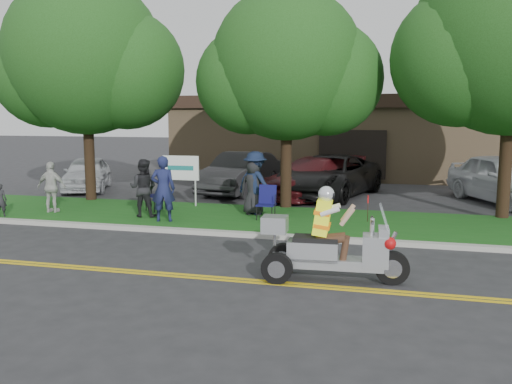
% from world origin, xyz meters
% --- Properties ---
extents(ground, '(120.00, 120.00, 0.00)m').
position_xyz_m(ground, '(0.00, 0.00, 0.00)').
color(ground, '#28282B').
rests_on(ground, ground).
extents(centerline_near, '(60.00, 0.10, 0.01)m').
position_xyz_m(centerline_near, '(0.00, -0.58, 0.01)').
color(centerline_near, gold).
rests_on(centerline_near, ground).
extents(centerline_far, '(60.00, 0.10, 0.01)m').
position_xyz_m(centerline_far, '(0.00, -0.42, 0.01)').
color(centerline_far, gold).
rests_on(centerline_far, ground).
extents(curb, '(60.00, 0.25, 0.12)m').
position_xyz_m(curb, '(0.00, 3.05, 0.06)').
color(curb, '#A8A89E').
rests_on(curb, ground).
extents(grass_verge, '(60.00, 4.00, 0.10)m').
position_xyz_m(grass_verge, '(0.00, 5.20, 0.06)').
color(grass_verge, '#175516').
rests_on(grass_verge, ground).
extents(commercial_building, '(18.00, 8.20, 4.00)m').
position_xyz_m(commercial_building, '(2.00, 18.98, 2.01)').
color(commercial_building, '#9E7F5B').
rests_on(commercial_building, ground).
extents(tree_left, '(6.62, 5.40, 7.78)m').
position_xyz_m(tree_left, '(-6.44, 7.03, 4.85)').
color(tree_left, '#332114').
rests_on(tree_left, ground).
extents(tree_mid, '(5.88, 4.80, 7.05)m').
position_xyz_m(tree_mid, '(0.55, 7.23, 4.43)').
color(tree_mid, '#332114').
rests_on(tree_mid, ground).
extents(business_sign, '(1.25, 0.06, 1.75)m').
position_xyz_m(business_sign, '(-2.90, 6.60, 1.26)').
color(business_sign, silver).
rests_on(business_sign, ground).
extents(trike_scooter, '(2.73, 0.93, 1.78)m').
position_xyz_m(trike_scooter, '(2.76, -0.10, 0.62)').
color(trike_scooter, black).
rests_on(trike_scooter, ground).
extents(lawn_chair_a, '(0.82, 0.83, 1.11)m').
position_xyz_m(lawn_chair_a, '(-3.19, 5.57, 0.73)').
color(lawn_chair_a, black).
rests_on(lawn_chair_a, grass_verge).
extents(lawn_chair_b, '(0.51, 0.53, 0.97)m').
position_xyz_m(lawn_chair_b, '(0.38, 5.05, 0.65)').
color(lawn_chair_b, black).
rests_on(lawn_chair_b, grass_verge).
extents(spectator_adult_left, '(0.77, 0.61, 1.84)m').
position_xyz_m(spectator_adult_left, '(-2.34, 3.95, 1.03)').
color(spectator_adult_left, '#191F47').
rests_on(spectator_adult_left, grass_verge).
extents(spectator_adult_mid, '(0.89, 0.72, 1.70)m').
position_xyz_m(spectator_adult_mid, '(-3.20, 4.45, 0.95)').
color(spectator_adult_mid, black).
rests_on(spectator_adult_mid, grass_verge).
extents(spectator_adult_right, '(0.94, 0.46, 1.56)m').
position_xyz_m(spectator_adult_right, '(-6.25, 4.42, 0.88)').
color(spectator_adult_right, beige).
rests_on(spectator_adult_right, grass_verge).
extents(spectator_chair_a, '(1.40, 1.14, 1.90)m').
position_xyz_m(spectator_chair_a, '(-0.12, 5.65, 1.05)').
color(spectator_chair_a, '#141E39').
rests_on(spectator_chair_a, grass_verge).
extents(spectator_chair_b, '(0.82, 0.54, 1.66)m').
position_xyz_m(spectator_chair_b, '(-0.16, 5.59, 0.94)').
color(spectator_chair_b, black).
rests_on(spectator_chair_b, grass_verge).
extents(child_left, '(0.42, 0.34, 0.99)m').
position_xyz_m(child_left, '(-7.28, 3.40, 0.60)').
color(child_left, black).
rests_on(child_left, grass_verge).
extents(parked_car_far_left, '(3.13, 4.40, 1.39)m').
position_xyz_m(parked_car_far_left, '(-8.32, 9.71, 0.70)').
color(parked_car_far_left, silver).
rests_on(parked_car_far_left, ground).
extents(parked_car_left, '(2.33, 5.05, 1.60)m').
position_xyz_m(parked_car_left, '(-2.00, 10.52, 0.80)').
color(parked_car_left, '#272729').
rests_on(parked_car_left, ground).
extents(parked_car_mid, '(4.00, 6.15, 1.57)m').
position_xyz_m(parked_car_mid, '(1.50, 10.48, 0.79)').
color(parked_car_mid, black).
rests_on(parked_car_mid, ground).
extents(parked_car_right, '(3.99, 5.57, 1.50)m').
position_xyz_m(parked_car_right, '(0.93, 10.22, 0.75)').
color(parked_car_right, '#481014').
rests_on(parked_car_right, ground).
extents(parked_car_far_right, '(3.90, 5.50, 1.74)m').
position_xyz_m(parked_car_far_right, '(7.64, 10.39, 0.87)').
color(parked_car_far_right, silver).
rests_on(parked_car_far_right, ground).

